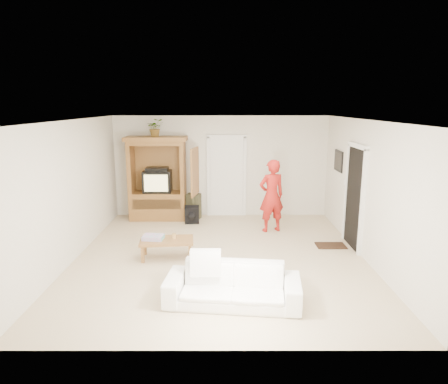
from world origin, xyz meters
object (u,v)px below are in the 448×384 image
object	(u,v)px
man	(272,196)
sofa	(233,285)
coffee_table	(167,242)
armoire	(159,184)

from	to	relation	value
man	sofa	distance (m)	3.62
sofa	coffee_table	bearing A→B (deg)	130.59
man	coffee_table	xyz separation A→B (m)	(-2.17, -1.67, -0.51)
sofa	man	bearing A→B (deg)	80.75
armoire	sofa	bearing A→B (deg)	-68.35
coffee_table	man	bearing A→B (deg)	32.77
man	coffee_table	size ratio (longest dim) A/B	1.60
armoire	man	xyz separation A→B (m)	(2.74, -1.04, -0.07)
sofa	coffee_table	xyz separation A→B (m)	(-1.21, 1.78, 0.04)
sofa	coffee_table	distance (m)	2.16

